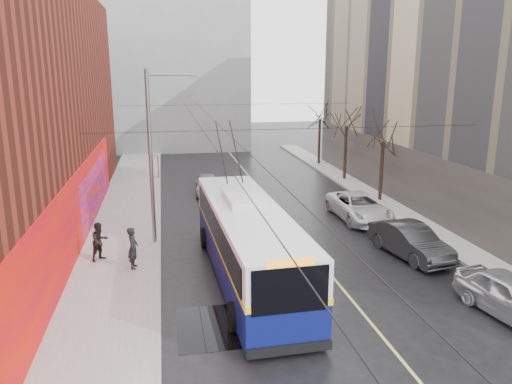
% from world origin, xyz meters
% --- Properties ---
extents(ground, '(140.00, 140.00, 0.00)m').
position_xyz_m(ground, '(0.00, 0.00, 0.00)').
color(ground, black).
rests_on(ground, ground).
extents(sidewalk_left, '(4.00, 60.00, 0.15)m').
position_xyz_m(sidewalk_left, '(-8.00, 12.00, 0.07)').
color(sidewalk_left, gray).
rests_on(sidewalk_left, ground).
extents(sidewalk_right, '(2.00, 60.00, 0.15)m').
position_xyz_m(sidewalk_right, '(9.00, 12.00, 0.07)').
color(sidewalk_right, gray).
rests_on(sidewalk_right, ground).
extents(lane_line, '(0.12, 50.00, 0.01)m').
position_xyz_m(lane_line, '(1.50, 14.00, 0.00)').
color(lane_line, '#BFB74C').
rests_on(lane_line, ground).
extents(building_far, '(20.50, 12.10, 18.00)m').
position_xyz_m(building_far, '(-6.00, 44.99, 9.02)').
color(building_far, gray).
rests_on(building_far, ground).
extents(streetlight_pole, '(2.65, 0.60, 9.00)m').
position_xyz_m(streetlight_pole, '(-6.14, 10.00, 4.85)').
color(streetlight_pole, slate).
rests_on(streetlight_pole, ground).
extents(catenary_wires, '(18.00, 60.00, 0.22)m').
position_xyz_m(catenary_wires, '(-2.54, 14.77, 6.25)').
color(catenary_wires, black).
extents(tree_near, '(3.20, 3.20, 6.40)m').
position_xyz_m(tree_near, '(9.00, 16.00, 4.98)').
color(tree_near, black).
rests_on(tree_near, ground).
extents(tree_mid, '(3.20, 3.20, 6.68)m').
position_xyz_m(tree_mid, '(9.00, 23.00, 5.25)').
color(tree_mid, black).
rests_on(tree_mid, ground).
extents(tree_far, '(3.20, 3.20, 6.57)m').
position_xyz_m(tree_far, '(9.00, 30.00, 5.14)').
color(tree_far, black).
rests_on(tree_far, ground).
extents(puddle, '(2.14, 3.31, 0.01)m').
position_xyz_m(puddle, '(-4.38, 0.81, 0.00)').
color(puddle, black).
rests_on(puddle, ground).
extents(pigeons_flying, '(2.41, 0.47, 0.51)m').
position_xyz_m(pigeons_flying, '(-3.04, 9.77, 6.76)').
color(pigeons_flying, slate).
extents(trolleybus, '(3.45, 13.35, 6.28)m').
position_xyz_m(trolleybus, '(-2.22, 4.78, 1.74)').
color(trolleybus, '#0B1153').
rests_on(trolleybus, ground).
extents(parked_car_b, '(2.54, 5.17, 1.63)m').
position_xyz_m(parked_car_b, '(6.02, 5.89, 0.82)').
color(parked_car_b, '#2B2C2E').
rests_on(parked_car_b, ground).
extents(parked_car_c, '(2.78, 5.78, 1.59)m').
position_xyz_m(parked_car_c, '(5.96, 12.30, 0.80)').
color(parked_car_c, silver).
rests_on(parked_car_c, ground).
extents(following_car, '(1.95, 4.25, 1.41)m').
position_xyz_m(following_car, '(-2.60, 20.61, 0.71)').
color(following_car, silver).
rests_on(following_car, ground).
extents(pedestrian_a, '(0.54, 0.75, 1.92)m').
position_xyz_m(pedestrian_a, '(-7.19, 6.56, 1.11)').
color(pedestrian_a, black).
rests_on(pedestrian_a, sidewalk_left).
extents(pedestrian_b, '(1.13, 1.13, 1.85)m').
position_xyz_m(pedestrian_b, '(-8.79, 7.86, 1.07)').
color(pedestrian_b, black).
rests_on(pedestrian_b, sidewalk_left).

